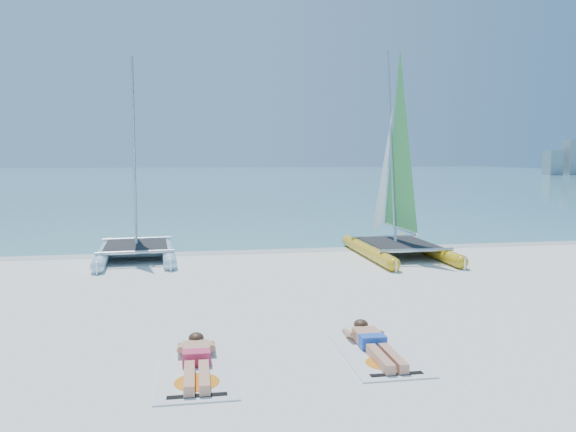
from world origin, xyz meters
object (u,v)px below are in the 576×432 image
Objects in this scene: sunbather_a at (197,359)px; sunbather_b at (373,343)px; towel_b at (378,355)px; catamaran_blue at (135,195)px; towel_a at (197,372)px; catamaran_yellow at (394,188)px.

sunbather_a is 1.00× the size of sunbather_b.
towel_b is 1.07× the size of sunbather_b.
sunbather_b is (0.00, 0.19, 0.11)m from towel_b.
towel_b is (4.10, -8.37, -1.72)m from catamaran_blue.
towel_a is at bearing -90.00° from sunbather_a.
catamaran_blue is 8.71m from sunbather_a.
catamaran_yellow is at bearing 55.27° from towel_a.
catamaran_yellow is (7.17, -0.55, 0.16)m from catamaran_blue.
catamaran_yellow reaches higher than sunbather_a.
catamaran_yellow is at bearing 68.58° from towel_b.
towel_a is 1.07× the size of sunbather_a.
sunbather_a reaches higher than towel_b.
sunbather_b is (2.52, 0.23, 0.00)m from sunbather_a.
catamaran_blue is at bearing 100.45° from towel_a.
sunbather_a is (0.00, 0.19, 0.11)m from towel_a.
sunbather_a is 2.52m from towel_b.
towel_a and towel_b have the same top height.
sunbather_b is (2.52, 0.43, 0.11)m from towel_a.
sunbather_a is at bearing -179.03° from towel_b.
catamaran_yellow reaches higher than catamaran_blue.
catamaran_blue is 9.48m from towel_b.
catamaran_yellow is 9.81m from sunbather_a.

